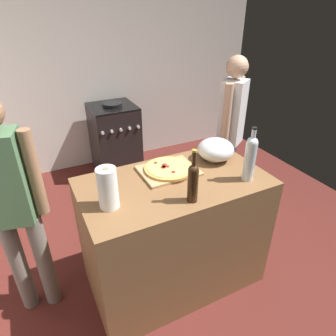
% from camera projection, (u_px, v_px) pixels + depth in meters
% --- Properties ---
extents(ground_plane, '(4.49, 3.57, 0.02)m').
position_uv_depth(ground_plane, '(148.00, 218.00, 3.19)').
color(ground_plane, '#511E19').
extents(kitchen_wall_rear, '(4.49, 0.10, 2.60)m').
position_uv_depth(kitchen_wall_rear, '(96.00, 66.00, 3.74)').
color(kitchen_wall_rear, beige).
rests_on(kitchen_wall_rear, ground_plane).
extents(counter, '(1.30, 0.72, 0.94)m').
position_uv_depth(counter, '(174.00, 233.00, 2.27)').
color(counter, brown).
rests_on(counter, ground_plane).
extents(cutting_board, '(0.40, 0.32, 0.02)m').
position_uv_depth(cutting_board, '(169.00, 171.00, 2.14)').
color(cutting_board, tan).
rests_on(cutting_board, counter).
extents(pizza, '(0.35, 0.35, 0.03)m').
position_uv_depth(pizza, '(168.00, 168.00, 2.13)').
color(pizza, tan).
rests_on(pizza, cutting_board).
extents(mixing_bowl, '(0.28, 0.28, 0.17)m').
position_uv_depth(mixing_bowl, '(216.00, 150.00, 2.27)').
color(mixing_bowl, '#B2B2B7').
rests_on(mixing_bowl, counter).
extents(paper_towel_roll, '(0.12, 0.12, 0.26)m').
position_uv_depth(paper_towel_roll, '(108.00, 188.00, 1.72)').
color(paper_towel_roll, white).
rests_on(paper_towel_roll, counter).
extents(wine_bottle_clear, '(0.07, 0.07, 0.35)m').
position_uv_depth(wine_bottle_clear, '(193.00, 181.00, 1.77)').
color(wine_bottle_clear, '#331E0F').
rests_on(wine_bottle_clear, counter).
extents(wine_bottle_green, '(0.08, 0.08, 0.38)m').
position_uv_depth(wine_bottle_green, '(250.00, 157.00, 1.97)').
color(wine_bottle_green, silver).
rests_on(wine_bottle_green, counter).
extents(stove, '(0.55, 0.58, 0.93)m').
position_uv_depth(stove, '(115.00, 139.00, 3.86)').
color(stove, black).
rests_on(stove, ground_plane).
extents(person_in_stripes, '(0.40, 0.25, 1.60)m').
position_uv_depth(person_in_stripes, '(13.00, 202.00, 1.84)').
color(person_in_stripes, slate).
rests_on(person_in_stripes, ground_plane).
extents(person_in_red, '(0.33, 0.28, 1.61)m').
position_uv_depth(person_in_red, '(230.00, 130.00, 2.87)').
color(person_in_red, '#383D4C').
rests_on(person_in_red, ground_plane).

